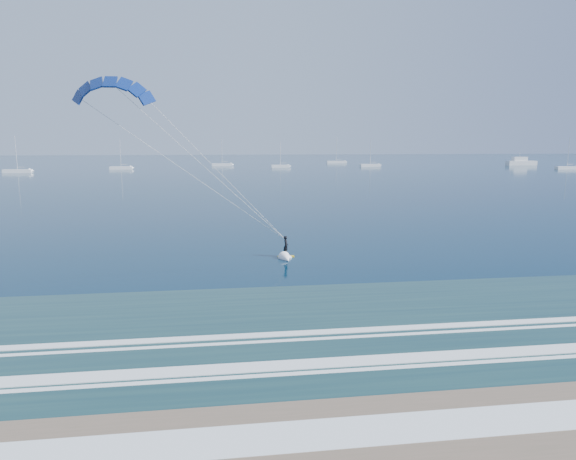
# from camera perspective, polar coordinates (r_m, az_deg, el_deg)

# --- Properties ---
(ground) EXTENTS (900.00, 900.00, 0.00)m
(ground) POSITION_cam_1_polar(r_m,az_deg,el_deg) (20.71, 9.07, -20.62)
(ground) COLOR #062A3C
(ground) RESTS_ON ground
(kitesurfer_rig) EXTENTS (18.84, 6.41, 16.41)m
(kitesurfer_rig) POSITION_cam_1_polar(r_m,az_deg,el_deg) (43.68, -9.27, 6.93)
(kitesurfer_rig) COLOR gold
(kitesurfer_rig) RESTS_ON ground
(motor_yacht) EXTENTS (14.11, 3.76, 5.95)m
(motor_yacht) POSITION_cam_1_polar(r_m,az_deg,el_deg) (267.48, 24.45, 6.89)
(motor_yacht) COLOR white
(motor_yacht) RESTS_ON ground
(sailboat_0) EXTENTS (9.55, 2.40, 12.87)m
(sailboat_0) POSITION_cam_1_polar(r_m,az_deg,el_deg) (205.47, -27.84, 5.83)
(sailboat_0) COLOR white
(sailboat_0) RESTS_ON ground
(sailboat_1) EXTENTS (8.67, 2.40, 11.91)m
(sailboat_1) POSITION_cam_1_polar(r_m,az_deg,el_deg) (215.53, -18.05, 6.59)
(sailboat_1) COLOR white
(sailboat_1) RESTS_ON ground
(sailboat_2) EXTENTS (9.33, 2.40, 12.50)m
(sailboat_2) POSITION_cam_1_polar(r_m,az_deg,el_deg) (237.95, -7.33, 7.23)
(sailboat_2) COLOR white
(sailboat_2) RESTS_ON ground
(sailboat_3) EXTENTS (7.81, 2.40, 10.96)m
(sailboat_3) POSITION_cam_1_polar(r_m,az_deg,el_deg) (220.28, -0.85, 7.12)
(sailboat_3) COLOR white
(sailboat_3) RESTS_ON ground
(sailboat_4) EXTENTS (10.12, 2.40, 13.57)m
(sailboat_4) POSITION_cam_1_polar(r_m,az_deg,el_deg) (270.07, 5.40, 7.55)
(sailboat_4) COLOR white
(sailboat_4) RESTS_ON ground
(sailboat_5) EXTENTS (9.00, 2.40, 12.24)m
(sailboat_5) POSITION_cam_1_polar(r_m,az_deg,el_deg) (231.70, 9.12, 7.12)
(sailboat_5) COLOR white
(sailboat_5) RESTS_ON ground
(sailboat_6) EXTENTS (9.32, 2.40, 12.54)m
(sailboat_6) POSITION_cam_1_polar(r_m,az_deg,el_deg) (234.37, 28.59, 6.11)
(sailboat_6) COLOR white
(sailboat_6) RESTS_ON ground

